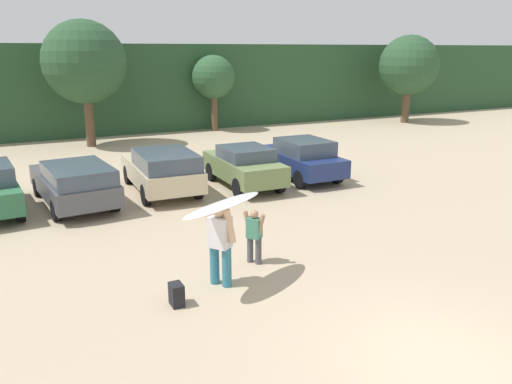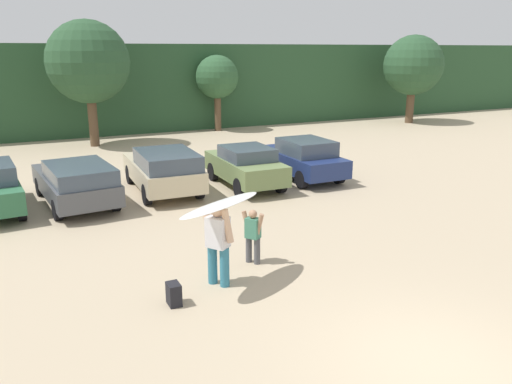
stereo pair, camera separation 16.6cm
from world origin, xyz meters
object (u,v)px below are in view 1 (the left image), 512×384
parked_car_olive_green (244,165)px  backpack_dropped (177,295)px  parked_car_dark_gray (75,182)px  parked_car_champagne (162,169)px  surfboard_white (223,205)px  person_child (254,233)px  parked_car_navy (301,158)px  person_adult (220,240)px

parked_car_olive_green → backpack_dropped: 9.06m
parked_car_dark_gray → parked_car_champagne: size_ratio=1.04×
parked_car_champagne → surfboard_white: 7.86m
parked_car_dark_gray → parked_car_olive_green: (5.83, -0.30, 0.01)m
parked_car_champagne → parked_car_olive_green: 2.94m
person_child → parked_car_olive_green: bearing=-147.3°
parked_car_olive_green → parked_car_navy: (2.52, 0.19, 0.01)m
parked_car_dark_gray → backpack_dropped: (0.82, -7.82, -0.55)m
backpack_dropped → person_child: bearing=27.1°
surfboard_white → backpack_dropped: (-1.16, -0.34, -1.58)m
person_adult → parked_car_olive_green: bearing=-152.8°
surfboard_white → person_adult: bearing=-102.4°
person_adult → person_child: bearing=177.8°
parked_car_dark_gray → parked_car_champagne: 2.95m
parked_car_champagne → backpack_dropped: 8.37m
parked_car_champagne → backpack_dropped: bearing=167.5°
parked_car_olive_green → person_child: (-2.74, -6.36, -0.05)m
surfboard_white → backpack_dropped: 1.99m
parked_car_champagne → person_child: 6.91m
parked_car_olive_green → person_child: 6.92m
parked_car_navy → surfboard_white: (-6.37, -7.38, 1.01)m
parked_car_dark_gray → person_child: size_ratio=3.67×
parked_car_olive_green → person_adult: size_ratio=2.24×
person_child → surfboard_white: (-1.11, -0.83, 1.07)m
parked_car_navy → parked_car_champagne: bearing=86.5°
person_child → backpack_dropped: 2.61m
parked_car_olive_green → surfboard_white: 8.22m
parked_car_dark_gray → person_adult: (1.95, -7.37, 0.24)m
parked_car_champagne → person_adult: person_adult is taller
person_adult → surfboard_white: surfboard_white is taller
parked_car_dark_gray → person_child: (3.10, -6.66, -0.04)m
parked_car_olive_green → backpack_dropped: bearing=147.5°
parked_car_champagne → parked_car_navy: 5.42m
parked_car_navy → backpack_dropped: 10.80m
parked_car_navy → surfboard_white: 9.80m
parked_car_olive_green → person_child: bearing=157.9°
parked_car_navy → parked_car_dark_gray: bearing=89.6°
surfboard_white → parked_car_navy: bearing=-159.7°
parked_car_navy → person_adult: person_adult is taller
parked_car_champagne → parked_car_navy: size_ratio=1.08×
parked_car_navy → surfboard_white: bearing=139.5°
parked_car_navy → backpack_dropped: parked_car_navy is taller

